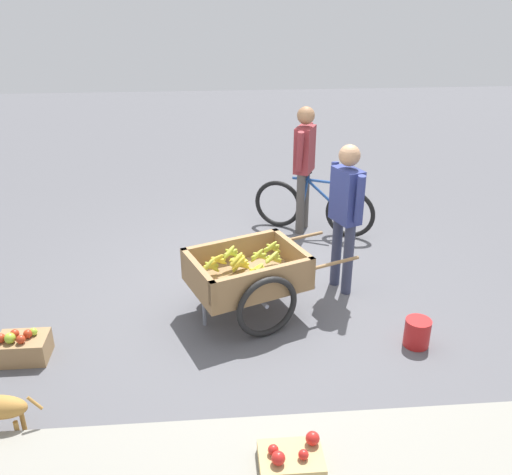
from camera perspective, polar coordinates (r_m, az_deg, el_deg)
The scene contains 8 objects.
ground_plane at distance 6.16m, azimuth 0.56°, elevation -5.69°, with size 24.00×24.00×0.00m, color #56565B.
fruit_cart at distance 5.59m, azimuth -0.93°, elevation -3.90°, with size 1.81×1.32×0.73m.
vendor_person at distance 5.90m, azimuth 9.16°, elevation 3.20°, with size 0.31×0.56×1.64m.
bicycle at distance 7.52m, azimuth 5.88°, elevation 3.09°, with size 1.52×0.79×0.85m.
cyclist_person at distance 7.33m, azimuth 4.95°, elevation 8.07°, with size 0.33×0.52×1.69m.
plastic_bucket at distance 5.50m, azimuth 16.13°, elevation -9.31°, with size 0.24×0.24×0.27m, color #B21E1E.
apple_crate at distance 5.54m, azimuth -22.68°, elevation -10.27°, with size 0.44×0.32×0.32m.
mixed_fruit_crate at distance 4.13m, azimuth 3.59°, elevation -22.18°, with size 0.44×0.32×0.32m.
Camera 1 is at (0.50, 5.27, 3.16)m, focal length 39.19 mm.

